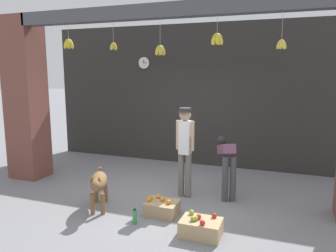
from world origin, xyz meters
TOP-DOWN VIEW (x-y plane):
  - ground_plane at (0.00, 0.00)m, footprint 60.00×60.00m
  - shop_back_wall at (0.00, 2.51)m, footprint 7.68×0.12m
  - shop_pillar_left at (-3.19, 0.30)m, footprint 0.70×0.60m
  - storefront_awning at (-0.01, 0.12)m, footprint 5.78×0.28m
  - dog at (-0.83, -0.71)m, footprint 0.56×0.93m
  - shopkeeper at (0.35, 0.31)m, footprint 0.34×0.27m
  - worker_stooping at (1.06, 0.57)m, footprint 0.47×0.78m
  - fruit_crate_oranges at (0.23, -0.54)m, footprint 0.51×0.42m
  - fruit_crate_apples at (0.99, -1.01)m, footprint 0.57×0.40m
  - water_bottle at (-0.04, -1.00)m, footprint 0.07×0.07m
  - wall_clock at (-1.40, 2.44)m, footprint 0.30×0.03m

SIDE VIEW (x-z plane):
  - ground_plane at x=0.00m, z-range 0.00..0.00m
  - water_bottle at x=-0.04m, z-range -0.01..0.23m
  - fruit_crate_oranges at x=0.23m, z-range -0.03..0.25m
  - fruit_crate_apples at x=0.99m, z-range -0.03..0.27m
  - dog at x=-0.83m, z-range 0.12..0.79m
  - worker_stooping at x=1.06m, z-range 0.17..1.23m
  - shopkeeper at x=0.35m, z-range 0.15..1.79m
  - shop_back_wall at x=0.00m, z-range 0.00..3.39m
  - shop_pillar_left at x=-3.19m, z-range 0.00..3.39m
  - wall_clock at x=-1.40m, z-range 2.33..2.64m
  - storefront_awning at x=-0.01m, z-range 2.81..3.67m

